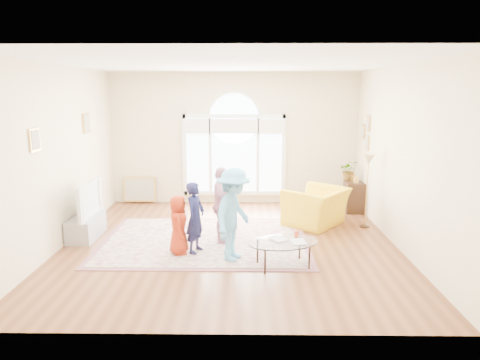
{
  "coord_description": "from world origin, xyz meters",
  "views": [
    {
      "loc": [
        0.28,
        -7.44,
        2.73
      ],
      "look_at": [
        0.18,
        0.3,
        1.13
      ],
      "focal_mm": 32.0,
      "sensor_mm": 36.0,
      "label": 1
    }
  ],
  "objects_px": {
    "coffee_table": "(283,243)",
    "armchair": "(316,207)",
    "area_rug": "(205,240)",
    "tv_console": "(86,227)",
    "television": "(85,199)"
  },
  "relations": [
    {
      "from": "area_rug",
      "to": "coffee_table",
      "type": "relative_size",
      "value": 2.81
    },
    {
      "from": "area_rug",
      "to": "coffee_table",
      "type": "distance_m",
      "value": 1.84
    },
    {
      "from": "coffee_table",
      "to": "armchair",
      "type": "xyz_separation_m",
      "value": [
        0.87,
        2.21,
        -0.01
      ]
    },
    {
      "from": "tv_console",
      "to": "armchair",
      "type": "xyz_separation_m",
      "value": [
        4.5,
        0.87,
        0.18
      ]
    },
    {
      "from": "area_rug",
      "to": "television",
      "type": "distance_m",
      "value": 2.39
    },
    {
      "from": "coffee_table",
      "to": "television",
      "type": "bearing_deg",
      "value": 145.06
    },
    {
      "from": "tv_console",
      "to": "coffee_table",
      "type": "xyz_separation_m",
      "value": [
        3.63,
        -1.35,
        0.19
      ]
    },
    {
      "from": "television",
      "to": "area_rug",
      "type": "bearing_deg",
      "value": -4.06
    },
    {
      "from": "area_rug",
      "to": "television",
      "type": "height_order",
      "value": "television"
    },
    {
      "from": "tv_console",
      "to": "television",
      "type": "distance_m",
      "value": 0.54
    },
    {
      "from": "area_rug",
      "to": "coffee_table",
      "type": "height_order",
      "value": "coffee_table"
    },
    {
      "from": "coffee_table",
      "to": "armchair",
      "type": "height_order",
      "value": "armchair"
    },
    {
      "from": "area_rug",
      "to": "tv_console",
      "type": "height_order",
      "value": "tv_console"
    },
    {
      "from": "area_rug",
      "to": "television",
      "type": "relative_size",
      "value": 3.14
    },
    {
      "from": "television",
      "to": "coffee_table",
      "type": "bearing_deg",
      "value": -20.4
    }
  ]
}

